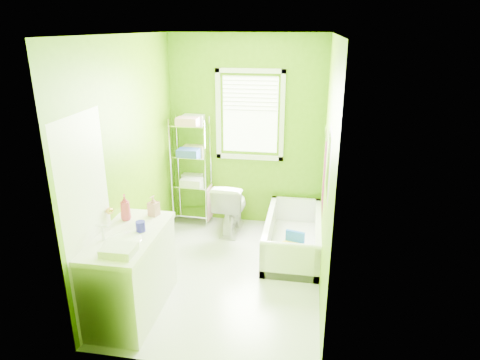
% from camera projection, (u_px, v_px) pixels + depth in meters
% --- Properties ---
extents(ground, '(2.90, 2.90, 0.00)m').
position_uv_depth(ground, '(227.00, 273.00, 4.91)').
color(ground, silver).
rests_on(ground, ground).
extents(room_envelope, '(2.14, 2.94, 2.62)m').
position_uv_depth(room_envelope, '(225.00, 142.00, 4.38)').
color(room_envelope, '#578E06').
rests_on(room_envelope, ground).
extents(window, '(0.92, 0.05, 1.22)m').
position_uv_depth(window, '(250.00, 110.00, 5.67)').
color(window, white).
rests_on(window, ground).
extents(door, '(0.09, 0.80, 2.00)m').
position_uv_depth(door, '(89.00, 225.00, 3.81)').
color(door, white).
rests_on(door, ground).
extents(right_wall_decor, '(0.04, 1.48, 1.17)m').
position_uv_depth(right_wall_decor, '(326.00, 169.00, 4.28)').
color(right_wall_decor, '#470820').
rests_on(right_wall_decor, ground).
extents(bathtub, '(0.67, 1.43, 0.46)m').
position_uv_depth(bathtub, '(293.00, 240.00, 5.34)').
color(bathtub, white).
rests_on(bathtub, ground).
extents(toilet, '(0.43, 0.72, 0.73)m').
position_uv_depth(toilet, '(231.00, 206.00, 5.81)').
color(toilet, white).
rests_on(toilet, ground).
extents(vanity, '(0.58, 1.12, 1.11)m').
position_uv_depth(vanity, '(131.00, 271.00, 4.12)').
color(vanity, silver).
rests_on(vanity, ground).
extents(wire_shelf_unit, '(0.53, 0.42, 1.54)m').
position_uv_depth(wire_shelf_unit, '(192.00, 159.00, 5.89)').
color(wire_shelf_unit, silver).
rests_on(wire_shelf_unit, ground).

